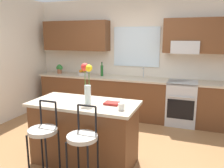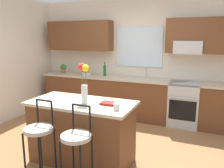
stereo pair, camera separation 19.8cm
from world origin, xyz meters
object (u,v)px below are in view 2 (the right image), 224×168
(bottle_olive_oil, at_px, (105,70))
(oven_range, at_px, (184,104))
(fruit_bowl_oranges, at_px, (86,72))
(flower_vase, at_px, (84,81))
(potted_plant_small, at_px, (63,68))
(kitchen_island, at_px, (82,132))
(mug_ceramic, at_px, (117,107))
(cookbook, at_px, (108,103))
(bar_stool_near, at_px, (39,133))
(bar_stool_middle, at_px, (76,140))

(bottle_olive_oil, bearing_deg, oven_range, -0.77)
(fruit_bowl_oranges, bearing_deg, bottle_olive_oil, -0.50)
(flower_vase, bearing_deg, potted_plant_small, 130.44)
(kitchen_island, distance_m, flower_vase, 0.78)
(kitchen_island, height_order, flower_vase, flower_vase)
(oven_range, height_order, mug_ceramic, mug_ceramic)
(flower_vase, distance_m, cookbook, 0.45)
(fruit_bowl_oranges, height_order, potted_plant_small, potted_plant_small)
(cookbook, height_order, fruit_bowl_oranges, fruit_bowl_oranges)
(oven_range, relative_size, mug_ceramic, 10.22)
(mug_ceramic, distance_m, bottle_olive_oil, 2.59)
(kitchen_island, distance_m, bar_stool_near, 0.67)
(kitchen_island, distance_m, cookbook, 0.63)
(bar_stool_middle, height_order, mug_ceramic, bar_stool_middle)
(flower_vase, xyz_separation_m, potted_plant_small, (-1.85, 2.16, -0.18))
(bar_stool_middle, bearing_deg, mug_ceramic, 52.07)
(mug_ceramic, relative_size, cookbook, 0.45)
(cookbook, bearing_deg, bottle_olive_oil, 116.00)
(kitchen_island, height_order, potted_plant_small, potted_plant_small)
(bar_stool_near, distance_m, fruit_bowl_oranges, 2.86)
(cookbook, height_order, bottle_olive_oil, bottle_olive_oil)
(bar_stool_near, distance_m, bar_stool_middle, 0.55)
(oven_range, relative_size, bottle_olive_oil, 2.76)
(oven_range, distance_m, bottle_olive_oil, 1.93)
(kitchen_island, bearing_deg, cookbook, 4.26)
(bar_stool_middle, bearing_deg, cookbook, 77.60)
(fruit_bowl_oranges, distance_m, potted_plant_small, 0.66)
(bar_stool_near, height_order, flower_vase, flower_vase)
(mug_ceramic, bearing_deg, oven_range, 74.80)
(oven_range, xyz_separation_m, bar_stool_near, (-1.50, -2.69, 0.18))
(fruit_bowl_oranges, bearing_deg, kitchen_island, -62.34)
(mug_ceramic, bearing_deg, flower_vase, 167.62)
(oven_range, relative_size, cookbook, 4.60)
(kitchen_island, xyz_separation_m, bar_stool_middle, (0.28, -0.59, 0.17))
(kitchen_island, xyz_separation_m, fruit_bowl_oranges, (-1.11, 2.13, 0.51))
(bar_stool_near, bearing_deg, flower_vase, 57.07)
(kitchen_island, xyz_separation_m, mug_ceramic, (0.61, -0.16, 0.50))
(kitchen_island, relative_size, flower_vase, 2.72)
(bar_stool_near, bearing_deg, potted_plant_small, 118.80)
(bar_stool_middle, distance_m, cookbook, 0.70)
(bar_stool_middle, bearing_deg, potted_plant_small, 126.97)
(flower_vase, bearing_deg, bar_stool_near, -122.93)
(cookbook, bearing_deg, bar_stool_near, -137.89)
(cookbook, height_order, potted_plant_small, potted_plant_small)
(flower_vase, bearing_deg, kitchen_island, 151.71)
(kitchen_island, bearing_deg, oven_range, 59.74)
(bottle_olive_oil, height_order, potted_plant_small, bottle_olive_oil)
(mug_ceramic, xyz_separation_m, fruit_bowl_oranges, (-1.73, 2.29, 0.01))
(bar_stool_near, relative_size, fruit_bowl_oranges, 4.34)
(bar_stool_near, relative_size, mug_ceramic, 11.58)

